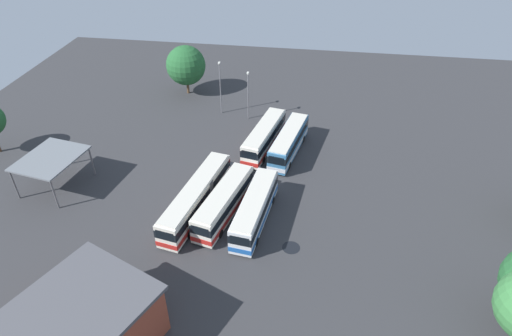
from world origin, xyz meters
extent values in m
plane|color=#333335|center=(0.00, 0.00, 0.00)|extent=(94.84, 94.84, 0.00)
cube|color=silver|center=(-7.51, 1.15, 1.81)|extent=(11.98, 4.81, 3.02)
cube|color=beige|center=(-7.51, 1.15, 3.39)|extent=(11.48, 4.53, 0.14)
cube|color=black|center=(-7.51, 1.15, 2.29)|extent=(12.04, 4.86, 0.97)
cube|color=red|center=(-7.51, 1.15, 0.96)|extent=(12.04, 4.86, 0.60)
cube|color=black|center=(-1.76, -0.05, 2.39)|extent=(0.47, 1.99, 1.11)
cylinder|color=black|center=(-3.72, 1.52, 0.50)|extent=(1.04, 0.50, 1.00)
cylinder|color=black|center=(-4.18, -0.70, 0.50)|extent=(1.04, 0.50, 1.00)
cylinder|color=black|center=(-10.83, 3.01, 0.50)|extent=(1.04, 0.50, 1.00)
cylinder|color=black|center=(-11.30, 0.78, 0.50)|extent=(1.04, 0.50, 1.00)
cube|color=teal|center=(-6.63, 4.67, 1.81)|extent=(11.66, 4.66, 3.02)
cube|color=beige|center=(-6.63, 4.67, 3.39)|extent=(11.17, 4.37, 0.14)
cube|color=black|center=(-6.63, 4.67, 2.29)|extent=(11.72, 4.70, 0.97)
cube|color=silver|center=(-6.63, 4.67, 0.96)|extent=(11.72, 4.70, 0.60)
cube|color=black|center=(-1.03, 3.55, 2.39)|extent=(0.46, 2.00, 1.11)
cylinder|color=black|center=(-2.94, 5.09, 0.50)|extent=(1.04, 0.49, 1.00)
cylinder|color=black|center=(-3.39, 2.86, 0.50)|extent=(1.04, 0.49, 1.00)
cylinder|color=black|center=(-9.87, 6.48, 0.50)|extent=(1.04, 0.49, 1.00)
cylinder|color=black|center=(-10.32, 4.25, 0.50)|extent=(1.04, 0.49, 1.00)
cube|color=silver|center=(6.89, -4.72, 1.81)|extent=(14.71, 5.09, 3.02)
cube|color=beige|center=(6.89, -4.72, 3.39)|extent=(14.11, 4.79, 0.14)
cube|color=black|center=(6.89, -4.72, 2.29)|extent=(14.79, 5.14, 0.97)
cube|color=red|center=(6.89, -4.72, 0.96)|extent=(14.79, 5.14, 0.60)
cube|color=black|center=(14.03, -6.06, 2.39)|extent=(0.43, 2.00, 1.11)
cube|color=#47474C|center=(5.32, -4.43, 1.81)|extent=(1.35, 2.64, 2.90)
cylinder|color=black|center=(11.52, -4.43, 0.50)|extent=(1.04, 0.48, 1.00)
cylinder|color=black|center=(11.10, -6.67, 0.50)|extent=(1.04, 0.48, 1.00)
cylinder|color=black|center=(2.67, -2.78, 0.50)|extent=(1.04, 0.48, 1.00)
cylinder|color=black|center=(2.26, -5.02, 0.50)|extent=(1.04, 0.48, 1.00)
cube|color=silver|center=(7.25, -1.40, 1.81)|extent=(11.71, 5.02, 3.02)
cube|color=beige|center=(7.25, -1.40, 3.39)|extent=(11.21, 4.72, 0.14)
cube|color=black|center=(7.25, -1.40, 2.29)|extent=(11.77, 5.07, 0.97)
cube|color=red|center=(7.25, -1.40, 0.96)|extent=(11.77, 5.07, 0.60)
cube|color=black|center=(12.84, -2.71, 2.39)|extent=(0.52, 1.98, 1.11)
cylinder|color=black|center=(10.97, -1.11, 0.50)|extent=(1.04, 0.52, 1.00)
cylinder|color=black|center=(10.45, -3.32, 0.50)|extent=(1.04, 0.52, 1.00)
cylinder|color=black|center=(4.06, 0.51, 0.50)|extent=(1.04, 0.52, 1.00)
cylinder|color=black|center=(3.54, -1.70, 0.50)|extent=(1.04, 0.52, 1.00)
cube|color=silver|center=(7.90, 2.23, 1.81)|extent=(11.69, 3.85, 3.02)
cube|color=beige|center=(7.90, 2.23, 3.39)|extent=(11.21, 3.59, 0.14)
cube|color=black|center=(7.90, 2.23, 2.29)|extent=(11.75, 3.89, 0.97)
cube|color=#1E56A8|center=(7.90, 2.23, 0.96)|extent=(11.75, 3.89, 0.60)
cube|color=black|center=(13.61, 1.53, 2.39)|extent=(0.31, 2.02, 1.11)
cylinder|color=black|center=(11.57, 2.93, 0.50)|extent=(1.03, 0.42, 1.00)
cylinder|color=black|center=(11.29, 0.67, 0.50)|extent=(1.03, 0.42, 1.00)
cylinder|color=black|center=(4.51, 3.79, 0.50)|extent=(1.03, 0.42, 1.00)
cylinder|color=black|center=(4.23, 1.54, 0.50)|extent=(1.03, 0.42, 1.00)
cube|color=#99422D|center=(25.48, -9.02, 2.57)|extent=(12.74, 12.13, 5.13)
cube|color=#4C4C51|center=(25.48, -9.02, 5.31)|extent=(13.50, 12.86, 0.36)
cube|color=black|center=(20.85, -7.04, 1.10)|extent=(0.76, 1.68, 2.20)
cube|color=slate|center=(5.12, -23.08, 4.19)|extent=(8.64, 7.54, 0.20)
cylinder|color=#59595B|center=(9.10, -20.88, 2.04)|extent=(0.20, 0.20, 4.09)
cylinder|color=#59595B|center=(8.11, -26.50, 2.04)|extent=(0.20, 0.20, 4.09)
cylinder|color=#59595B|center=(2.14, -19.65, 2.04)|extent=(0.20, 0.20, 4.09)
cylinder|color=#59595B|center=(1.15, -25.28, 2.04)|extent=(0.20, 0.20, 4.09)
cylinder|color=slate|center=(-16.76, -7.02, 4.12)|extent=(0.16, 0.16, 8.24)
cube|color=silver|center=(-16.76, -7.02, 8.42)|extent=(0.56, 0.28, 0.20)
cylinder|color=slate|center=(-15.57, -2.46, 3.72)|extent=(0.16, 0.16, 7.44)
cube|color=silver|center=(-15.57, -2.46, 7.62)|extent=(0.56, 0.28, 0.20)
cylinder|color=brown|center=(-23.01, -14.31, 1.13)|extent=(0.44, 0.44, 2.26)
sphere|color=#235B2D|center=(-23.01, -14.31, 5.07)|extent=(6.61, 6.61, 6.61)
cylinder|color=black|center=(-1.55, -3.64, 0.00)|extent=(4.08, 4.08, 0.01)
cylinder|color=black|center=(0.41, -0.06, 0.00)|extent=(4.08, 4.08, 0.01)
cylinder|color=black|center=(11.37, 6.63, 0.00)|extent=(1.91, 1.91, 0.01)
camera|label=1|loc=(44.32, 7.92, 33.64)|focal=30.76mm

